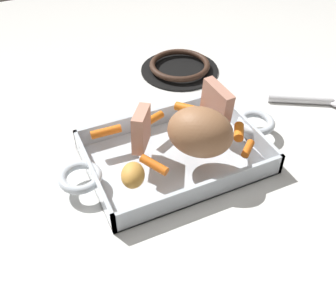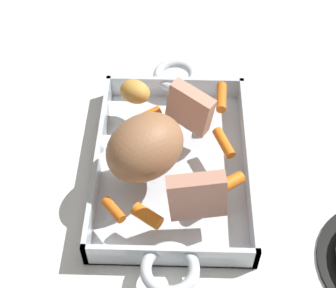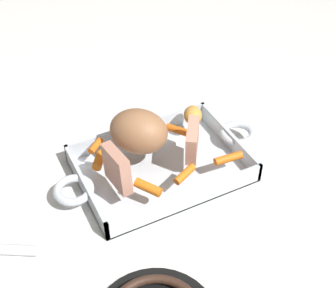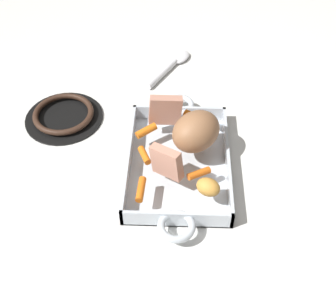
{
  "view_description": "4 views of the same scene",
  "coord_description": "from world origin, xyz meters",
  "px_view_note": "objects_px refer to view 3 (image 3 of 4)",
  "views": [
    {
      "loc": [
        0.25,
        0.51,
        0.54
      ],
      "look_at": [
        0.02,
        0.02,
        0.06
      ],
      "focal_mm": 41.68,
      "sensor_mm": 36.0,
      "label": 1
    },
    {
      "loc": [
        -0.5,
        -0.01,
        0.64
      ],
      "look_at": [
        0.0,
        0.01,
        0.06
      ],
      "focal_mm": 54.51,
      "sensor_mm": 36.0,
      "label": 2
    },
    {
      "loc": [
        -0.31,
        -0.64,
        0.7
      ],
      "look_at": [
        0.01,
        -0.0,
        0.07
      ],
      "focal_mm": 50.08,
      "sensor_mm": 36.0,
      "label": 3
    },
    {
      "loc": [
        0.7,
        0.0,
        0.8
      ],
      "look_at": [
        -0.02,
        -0.02,
        0.06
      ],
      "focal_mm": 47.2,
      "sensor_mm": 36.0,
      "label": 4
    }
  ],
  "objects_px": {
    "baby_carrot_southeast": "(185,174)",
    "baby_carrot_southwest": "(96,146)",
    "roasting_dish": "(161,165)",
    "baby_carrot_center_right": "(148,187)",
    "roast_slice_outer": "(192,140)",
    "baby_carrot_center_left": "(228,158)",
    "roast_slice_thick": "(117,169)",
    "baby_carrot_northwest": "(178,130)",
    "potato_whole": "(193,115)",
    "baby_carrot_long": "(99,160)",
    "pork_roast": "(139,131)"
  },
  "relations": [
    {
      "from": "roasting_dish",
      "to": "roast_slice_outer",
      "type": "xyz_separation_m",
      "value": [
        0.06,
        -0.02,
        0.07
      ]
    },
    {
      "from": "baby_carrot_long",
      "to": "baby_carrot_center_left",
      "type": "bearing_deg",
      "value": -25.18
    },
    {
      "from": "roast_slice_outer",
      "to": "baby_carrot_long",
      "type": "bearing_deg",
      "value": 162.37
    },
    {
      "from": "roasting_dish",
      "to": "baby_carrot_center_left",
      "type": "xyz_separation_m",
      "value": [
        0.11,
        -0.08,
        0.04
      ]
    },
    {
      "from": "roasting_dish",
      "to": "roast_slice_thick",
      "type": "bearing_deg",
      "value": -162.5
    },
    {
      "from": "baby_carrot_southeast",
      "to": "potato_whole",
      "type": "height_order",
      "value": "potato_whole"
    },
    {
      "from": "roast_slice_thick",
      "to": "baby_carrot_center_left",
      "type": "bearing_deg",
      "value": -11.18
    },
    {
      "from": "baby_carrot_northwest",
      "to": "potato_whole",
      "type": "distance_m",
      "value": 0.05
    },
    {
      "from": "roasting_dish",
      "to": "baby_carrot_center_right",
      "type": "height_order",
      "value": "baby_carrot_center_right"
    },
    {
      "from": "roast_slice_thick",
      "to": "baby_carrot_southeast",
      "type": "bearing_deg",
      "value": -19.62
    },
    {
      "from": "baby_carrot_southeast",
      "to": "baby_carrot_center_left",
      "type": "bearing_deg",
      "value": -0.18
    },
    {
      "from": "baby_carrot_southeast",
      "to": "baby_carrot_long",
      "type": "distance_m",
      "value": 0.17
    },
    {
      "from": "roast_slice_outer",
      "to": "baby_carrot_center_left",
      "type": "height_order",
      "value": "roast_slice_outer"
    },
    {
      "from": "potato_whole",
      "to": "baby_carrot_southeast",
      "type": "bearing_deg",
      "value": -124.25
    },
    {
      "from": "pork_roast",
      "to": "baby_carrot_northwest",
      "type": "distance_m",
      "value": 0.1
    },
    {
      "from": "roast_slice_outer",
      "to": "baby_carrot_center_left",
      "type": "bearing_deg",
      "value": -44.31
    },
    {
      "from": "baby_carrot_center_right",
      "to": "baby_carrot_southwest",
      "type": "bearing_deg",
      "value": 106.31
    },
    {
      "from": "roast_slice_outer",
      "to": "pork_roast",
      "type": "bearing_deg",
      "value": 144.06
    },
    {
      "from": "baby_carrot_southeast",
      "to": "baby_carrot_center_right",
      "type": "bearing_deg",
      "value": -179.15
    },
    {
      "from": "roasting_dish",
      "to": "baby_carrot_northwest",
      "type": "xyz_separation_m",
      "value": [
        0.06,
        0.05,
        0.04
      ]
    },
    {
      "from": "baby_carrot_southeast",
      "to": "pork_roast",
      "type": "bearing_deg",
      "value": 110.46
    },
    {
      "from": "baby_carrot_center_right",
      "to": "baby_carrot_southwest",
      "type": "xyz_separation_m",
      "value": [
        -0.05,
        0.16,
        -0.0
      ]
    },
    {
      "from": "roast_slice_outer",
      "to": "baby_carrot_long",
      "type": "xyz_separation_m",
      "value": [
        -0.18,
        0.06,
        -0.03
      ]
    },
    {
      "from": "roasting_dish",
      "to": "baby_carrot_southeast",
      "type": "xyz_separation_m",
      "value": [
        0.01,
        -0.08,
        0.04
      ]
    },
    {
      "from": "pork_roast",
      "to": "baby_carrot_long",
      "type": "bearing_deg",
      "value": -175.65
    },
    {
      "from": "baby_carrot_center_right",
      "to": "baby_carrot_northwest",
      "type": "xyz_separation_m",
      "value": [
        0.13,
        0.13,
        -0.0
      ]
    },
    {
      "from": "pork_roast",
      "to": "baby_carrot_southwest",
      "type": "distance_m",
      "value": 0.1
    },
    {
      "from": "roast_slice_outer",
      "to": "baby_carrot_northwest",
      "type": "height_order",
      "value": "roast_slice_outer"
    },
    {
      "from": "baby_carrot_center_left",
      "to": "baby_carrot_long",
      "type": "height_order",
      "value": "baby_carrot_long"
    },
    {
      "from": "baby_carrot_southeast",
      "to": "baby_carrot_southwest",
      "type": "xyz_separation_m",
      "value": [
        -0.13,
        0.16,
        -0.0
      ]
    },
    {
      "from": "roasting_dish",
      "to": "pork_roast",
      "type": "height_order",
      "value": "pork_roast"
    },
    {
      "from": "roast_slice_outer",
      "to": "roast_slice_thick",
      "type": "xyz_separation_m",
      "value": [
        -0.17,
        -0.01,
        0.0
      ]
    },
    {
      "from": "baby_carrot_center_right",
      "to": "potato_whole",
      "type": "relative_size",
      "value": 1.01
    },
    {
      "from": "pork_roast",
      "to": "baby_carrot_southeast",
      "type": "xyz_separation_m",
      "value": [
        0.04,
        -0.12,
        -0.04
      ]
    },
    {
      "from": "pork_roast",
      "to": "baby_carrot_center_left",
      "type": "xyz_separation_m",
      "value": [
        0.14,
        -0.12,
        -0.04
      ]
    },
    {
      "from": "baby_carrot_northwest",
      "to": "baby_carrot_long",
      "type": "xyz_separation_m",
      "value": [
        -0.19,
        -0.01,
        0.0
      ]
    },
    {
      "from": "pork_roast",
      "to": "potato_whole",
      "type": "bearing_deg",
      "value": 10.28
    },
    {
      "from": "roast_slice_thick",
      "to": "baby_carrot_southeast",
      "type": "xyz_separation_m",
      "value": [
        0.12,
        -0.04,
        -0.03
      ]
    },
    {
      "from": "baby_carrot_southeast",
      "to": "baby_carrot_southwest",
      "type": "relative_size",
      "value": 1.28
    },
    {
      "from": "baby_carrot_northwest",
      "to": "baby_carrot_southeast",
      "type": "bearing_deg",
      "value": -112.18
    },
    {
      "from": "roast_slice_thick",
      "to": "baby_carrot_southeast",
      "type": "distance_m",
      "value": 0.13
    },
    {
      "from": "baby_carrot_center_left",
      "to": "baby_carrot_center_right",
      "type": "xyz_separation_m",
      "value": [
        -0.18,
        -0.0,
        0.0
      ]
    },
    {
      "from": "roasting_dish",
      "to": "baby_carrot_center_right",
      "type": "xyz_separation_m",
      "value": [
        -0.07,
        -0.08,
        0.04
      ]
    },
    {
      "from": "potato_whole",
      "to": "roast_slice_outer",
      "type": "bearing_deg",
      "value": -120.07
    },
    {
      "from": "potato_whole",
      "to": "baby_carrot_center_right",
      "type": "bearing_deg",
      "value": -140.77
    },
    {
      "from": "roast_slice_thick",
      "to": "baby_carrot_southwest",
      "type": "bearing_deg",
      "value": 91.84
    },
    {
      "from": "roast_slice_thick",
      "to": "baby_carrot_northwest",
      "type": "relative_size",
      "value": 1.43
    },
    {
      "from": "roast_slice_thick",
      "to": "baby_carrot_southeast",
      "type": "height_order",
      "value": "roast_slice_thick"
    },
    {
      "from": "baby_carrot_northwest",
      "to": "roast_slice_outer",
      "type": "bearing_deg",
      "value": -94.43
    },
    {
      "from": "roasting_dish",
      "to": "baby_carrot_long",
      "type": "distance_m",
      "value": 0.13
    }
  ]
}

